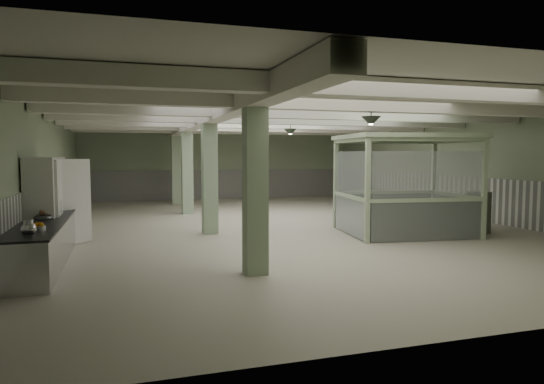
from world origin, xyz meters
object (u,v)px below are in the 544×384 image
object	(u,v)px
prep_counter	(44,241)
filing_cabinet	(479,212)
walkin_cooler	(48,204)
guard_booth	(405,168)

from	to	relation	value
prep_counter	filing_cabinet	size ratio (longest dim) A/B	4.38
walkin_cooler	guard_booth	bearing A→B (deg)	-1.62
guard_booth	filing_cabinet	bearing A→B (deg)	-7.69
prep_counter	walkin_cooler	size ratio (longest dim) A/B	2.15
prep_counter	filing_cabinet	xyz separation A→B (m)	(11.60, 0.52, 0.15)
guard_booth	filing_cabinet	xyz separation A→B (m)	(2.14, -0.59, -1.30)
filing_cabinet	walkin_cooler	bearing A→B (deg)	163.15
walkin_cooler	filing_cabinet	distance (m)	11.73
guard_booth	filing_cabinet	size ratio (longest dim) A/B	3.21
prep_counter	filing_cabinet	world-z (taller)	filing_cabinet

